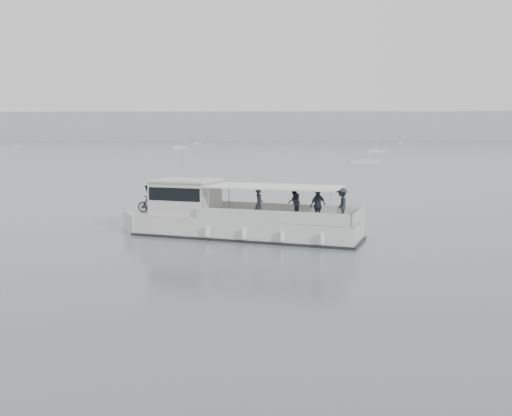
{
  "coord_description": "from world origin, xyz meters",
  "views": [
    {
      "loc": [
        4.38,
        -29.59,
        5.51
      ],
      "look_at": [
        3.49,
        0.97,
        1.6
      ],
      "focal_mm": 40.0,
      "sensor_mm": 36.0,
      "label": 1
    }
  ],
  "objects": [
    {
      "name": "moored_fleet",
      "position": [
        -28.62,
        205.04,
        0.36
      ],
      "size": [
        440.16,
        328.05,
        10.72
      ],
      "color": "silver",
      "rests_on": "ground"
    },
    {
      "name": "tour_boat",
      "position": [
        1.83,
        1.35,
        0.96
      ],
      "size": [
        13.84,
        7.07,
        5.87
      ],
      "rotation": [
        0.0,
        0.0,
        -0.31
      ],
      "color": "silver",
      "rests_on": "ground"
    },
    {
      "name": "ground",
      "position": [
        0.0,
        0.0,
        0.0
      ],
      "size": [
        1400.0,
        1400.0,
        0.0
      ],
      "primitive_type": "plane",
      "color": "#525D60",
      "rests_on": "ground"
    },
    {
      "name": "headland",
      "position": [
        0.0,
        560.0,
        14.0
      ],
      "size": [
        1400.0,
        90.0,
        28.0
      ],
      "primitive_type": "cube",
      "color": "#939EA8",
      "rests_on": "ground"
    }
  ]
}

